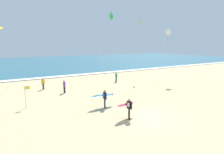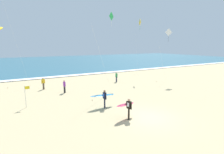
{
  "view_description": "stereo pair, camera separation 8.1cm",
  "coord_description": "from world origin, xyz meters",
  "px_view_note": "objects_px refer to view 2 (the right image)",
  "views": [
    {
      "loc": [
        -9.32,
        -10.38,
        5.82
      ],
      "look_at": [
        0.07,
        6.03,
        2.39
      ],
      "focal_mm": 28.62,
      "sensor_mm": 36.0,
      "label": 1
    },
    {
      "loc": [
        -9.25,
        -10.42,
        5.82
      ],
      "look_at": [
        0.07,
        6.03,
        2.39
      ],
      "focal_mm": 28.62,
      "sensor_mm": 36.0,
      "label": 2
    }
  ],
  "objects_px": {
    "surfer_lead": "(104,96)",
    "bystander_yellow_top": "(43,83)",
    "kite_diamond_emerald_near": "(111,20)",
    "surfer_trailing": "(127,106)",
    "kite_diamond_ivory_mid": "(168,34)",
    "lifeguard_flag": "(26,94)",
    "kite_diamond_golden_low": "(140,25)",
    "bystander_purple_top": "(64,86)",
    "bystander_green_top": "(116,77)"
  },
  "relations": [
    {
      "from": "kite_diamond_emerald_near",
      "to": "kite_diamond_golden_low",
      "type": "bearing_deg",
      "value": 33.62
    },
    {
      "from": "lifeguard_flag",
      "to": "bystander_yellow_top",
      "type": "bearing_deg",
      "value": 68.99
    },
    {
      "from": "surfer_trailing",
      "to": "bystander_green_top",
      "type": "relative_size",
      "value": 1.29
    },
    {
      "from": "surfer_trailing",
      "to": "bystander_purple_top",
      "type": "bearing_deg",
      "value": 102.65
    },
    {
      "from": "surfer_lead",
      "to": "bystander_yellow_top",
      "type": "relative_size",
      "value": 1.63
    },
    {
      "from": "kite_diamond_golden_low",
      "to": "lifeguard_flag",
      "type": "distance_m",
      "value": 21.09
    },
    {
      "from": "bystander_purple_top",
      "to": "lifeguard_flag",
      "type": "bearing_deg",
      "value": -142.4
    },
    {
      "from": "surfer_lead",
      "to": "bystander_green_top",
      "type": "distance_m",
      "value": 11.74
    },
    {
      "from": "bystander_green_top",
      "to": "lifeguard_flag",
      "type": "height_order",
      "value": "lifeguard_flag"
    },
    {
      "from": "surfer_lead",
      "to": "bystander_green_top",
      "type": "bearing_deg",
      "value": 53.17
    },
    {
      "from": "kite_diamond_emerald_near",
      "to": "bystander_green_top",
      "type": "bearing_deg",
      "value": 52.58
    },
    {
      "from": "surfer_trailing",
      "to": "kite_diamond_golden_low",
      "type": "relative_size",
      "value": 0.2
    },
    {
      "from": "surfer_lead",
      "to": "lifeguard_flag",
      "type": "relative_size",
      "value": 1.23
    },
    {
      "from": "kite_diamond_emerald_near",
      "to": "bystander_purple_top",
      "type": "relative_size",
      "value": 6.02
    },
    {
      "from": "kite_diamond_ivory_mid",
      "to": "lifeguard_flag",
      "type": "height_order",
      "value": "kite_diamond_ivory_mid"
    },
    {
      "from": "bystander_yellow_top",
      "to": "lifeguard_flag",
      "type": "xyz_separation_m",
      "value": [
        -2.52,
        -6.55,
        0.45
      ]
    },
    {
      "from": "kite_diamond_emerald_near",
      "to": "kite_diamond_golden_low",
      "type": "xyz_separation_m",
      "value": [
        8.87,
        5.9,
        0.53
      ]
    },
    {
      "from": "surfer_lead",
      "to": "lifeguard_flag",
      "type": "distance_m",
      "value": 7.23
    },
    {
      "from": "bystander_green_top",
      "to": "surfer_lead",
      "type": "bearing_deg",
      "value": -126.83
    },
    {
      "from": "surfer_lead",
      "to": "kite_diamond_emerald_near",
      "type": "height_order",
      "value": "kite_diamond_emerald_near"
    },
    {
      "from": "surfer_trailing",
      "to": "kite_diamond_golden_low",
      "type": "distance_m",
      "value": 19.56
    },
    {
      "from": "kite_diamond_golden_low",
      "to": "bystander_green_top",
      "type": "relative_size",
      "value": 6.34
    },
    {
      "from": "surfer_trailing",
      "to": "kite_diamond_emerald_near",
      "type": "relative_size",
      "value": 0.21
    },
    {
      "from": "lifeguard_flag",
      "to": "surfer_lead",
      "type": "bearing_deg",
      "value": -28.73
    },
    {
      "from": "bystander_yellow_top",
      "to": "bystander_green_top",
      "type": "xyz_separation_m",
      "value": [
        10.85,
        -0.63,
        0.0
      ]
    },
    {
      "from": "surfer_trailing",
      "to": "bystander_yellow_top",
      "type": "xyz_separation_m",
      "value": [
        -4.26,
        13.31,
        -0.23
      ]
    },
    {
      "from": "kite_diamond_emerald_near",
      "to": "bystander_yellow_top",
      "type": "relative_size",
      "value": 6.02
    },
    {
      "from": "bystander_green_top",
      "to": "lifeguard_flag",
      "type": "xyz_separation_m",
      "value": [
        -13.37,
        -5.92,
        0.45
      ]
    },
    {
      "from": "lifeguard_flag",
      "to": "surfer_trailing",
      "type": "bearing_deg",
      "value": -44.96
    },
    {
      "from": "surfer_lead",
      "to": "bystander_purple_top",
      "type": "relative_size",
      "value": 1.63
    },
    {
      "from": "bystander_green_top",
      "to": "surfer_trailing",
      "type": "bearing_deg",
      "value": -117.49
    },
    {
      "from": "surfer_lead",
      "to": "bystander_purple_top",
      "type": "xyz_separation_m",
      "value": [
        -1.86,
        6.92,
        -0.24
      ]
    },
    {
      "from": "kite_diamond_emerald_near",
      "to": "bystander_green_top",
      "type": "xyz_separation_m",
      "value": [
        3.87,
        5.06,
        -7.78
      ]
    },
    {
      "from": "bystander_yellow_top",
      "to": "bystander_green_top",
      "type": "relative_size",
      "value": 1.0
    },
    {
      "from": "kite_diamond_golden_low",
      "to": "lifeguard_flag",
      "type": "relative_size",
      "value": 4.8
    },
    {
      "from": "kite_diamond_emerald_near",
      "to": "kite_diamond_ivory_mid",
      "type": "relative_size",
      "value": 1.15
    },
    {
      "from": "bystander_purple_top",
      "to": "bystander_green_top",
      "type": "distance_m",
      "value": 9.23
    },
    {
      "from": "surfer_lead",
      "to": "kite_diamond_ivory_mid",
      "type": "relative_size",
      "value": 0.31
    },
    {
      "from": "kite_diamond_golden_low",
      "to": "bystander_purple_top",
      "type": "height_order",
      "value": "kite_diamond_golden_low"
    },
    {
      "from": "surfer_lead",
      "to": "kite_diamond_emerald_near",
      "type": "xyz_separation_m",
      "value": [
        3.16,
        4.33,
        7.54
      ]
    },
    {
      "from": "kite_diamond_golden_low",
      "to": "bystander_purple_top",
      "type": "distance_m",
      "value": 16.52
    },
    {
      "from": "surfer_lead",
      "to": "bystander_yellow_top",
      "type": "distance_m",
      "value": 10.73
    },
    {
      "from": "surfer_lead",
      "to": "kite_diamond_emerald_near",
      "type": "relative_size",
      "value": 0.27
    },
    {
      "from": "bystander_purple_top",
      "to": "kite_diamond_emerald_near",
      "type": "bearing_deg",
      "value": -27.3
    },
    {
      "from": "surfer_trailing",
      "to": "kite_diamond_emerald_near",
      "type": "xyz_separation_m",
      "value": [
        2.73,
        7.62,
        7.55
      ]
    },
    {
      "from": "bystander_yellow_top",
      "to": "surfer_trailing",
      "type": "bearing_deg",
      "value": -72.28
    },
    {
      "from": "surfer_lead",
      "to": "lifeguard_flag",
      "type": "bearing_deg",
      "value": 151.27
    },
    {
      "from": "lifeguard_flag",
      "to": "bystander_green_top",
      "type": "bearing_deg",
      "value": 23.88
    },
    {
      "from": "kite_diamond_golden_low",
      "to": "bystander_green_top",
      "type": "distance_m",
      "value": 9.73
    },
    {
      "from": "surfer_lead",
      "to": "bystander_yellow_top",
      "type": "xyz_separation_m",
      "value": [
        -3.82,
        10.03,
        -0.24
      ]
    }
  ]
}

